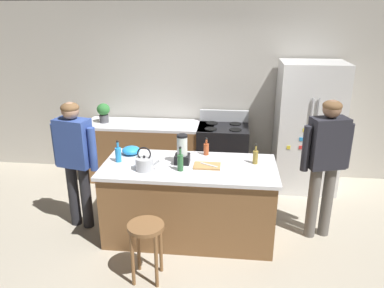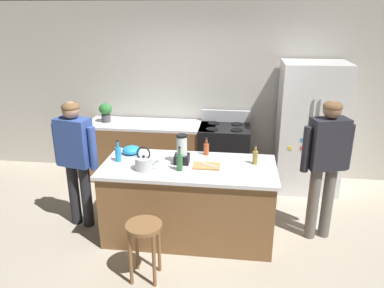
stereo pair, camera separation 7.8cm
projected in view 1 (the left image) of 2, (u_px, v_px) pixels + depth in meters
name	position (u px, v px, depth m)	size (l,w,h in m)	color
ground_plane	(189.00, 234.00, 4.57)	(14.00, 14.00, 0.00)	#B2A893
back_wall	(203.00, 92.00, 5.93)	(8.00, 0.10, 2.70)	#BCB7AD
kitchen_island	(189.00, 201.00, 4.42)	(1.98, 0.90, 0.91)	brown
back_counter_run	(150.00, 151.00, 5.95)	(2.00, 0.64, 0.91)	brown
refrigerator	(307.00, 127.00, 5.49)	(0.90, 0.73, 1.90)	silver
stove_range	(223.00, 154.00, 5.80)	(0.76, 0.65, 1.09)	black
person_by_island_left	(75.00, 154.00, 4.45)	(0.60, 0.30, 1.59)	#26262B
person_by_sink_right	(326.00, 157.00, 4.23)	(0.59, 0.32, 1.67)	#66605B
bar_stool	(146.00, 237.00, 3.68)	(0.36, 0.36, 0.62)	brown
potted_plant	(104.00, 112.00, 5.81)	(0.20, 0.20, 0.30)	#4C4C51
blender_appliance	(182.00, 151.00, 4.28)	(0.17, 0.17, 0.34)	black
bottle_vinegar	(255.00, 157.00, 4.29)	(0.06, 0.06, 0.24)	olive
bottle_soda	(118.00, 154.00, 4.34)	(0.07, 0.07, 0.26)	#268CD8
bottle_cooking_sauce	(206.00, 149.00, 4.54)	(0.06, 0.06, 0.22)	#B24C26
bottle_olive_oil	(180.00, 162.00, 4.10)	(0.07, 0.07, 0.28)	#2D6638
mixing_bowl	(131.00, 150.00, 4.57)	(0.22, 0.22, 0.10)	#268CD8
tea_kettle	(145.00, 163.00, 4.12)	(0.28, 0.20, 0.27)	#B7BABF
cutting_board	(207.00, 166.00, 4.22)	(0.30, 0.20, 0.02)	#B7844C
chef_knife	(209.00, 165.00, 4.22)	(0.22, 0.03, 0.01)	#B7BABF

